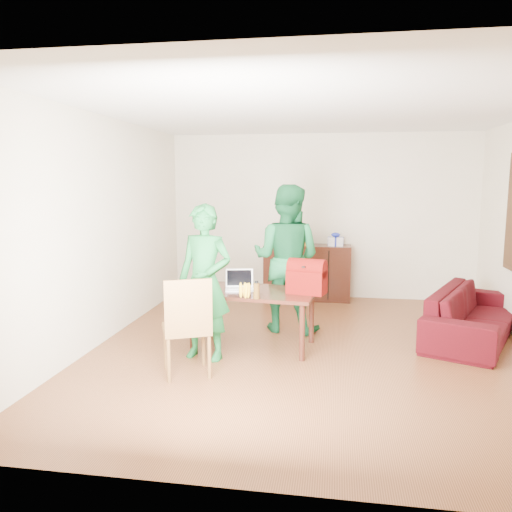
% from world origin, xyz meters
% --- Properties ---
extents(room, '(5.20, 5.70, 2.90)m').
position_xyz_m(room, '(0.01, 0.13, 1.31)').
color(room, '#4C2813').
rests_on(room, ground).
extents(table, '(1.51, 0.95, 0.67)m').
position_xyz_m(table, '(-0.68, -0.00, 0.59)').
color(table, black).
rests_on(table, ground).
extents(chair, '(0.59, 0.58, 1.01)m').
position_xyz_m(chair, '(-1.19, -0.96, 0.29)').
color(chair, brown).
rests_on(chair, ground).
extents(person_near, '(0.69, 0.52, 1.69)m').
position_xyz_m(person_near, '(-1.13, -0.46, 0.85)').
color(person_near, '#156129').
rests_on(person_near, ground).
extents(person_far, '(1.06, 0.91, 1.89)m').
position_xyz_m(person_far, '(-0.37, 0.72, 0.94)').
color(person_far, '#145E30').
rests_on(person_far, ground).
extents(laptop, '(0.36, 0.28, 0.23)m').
position_xyz_m(laptop, '(-0.84, -0.01, 0.72)').
color(laptop, white).
rests_on(laptop, table).
extents(bananas, '(0.18, 0.12, 0.07)m').
position_xyz_m(bananas, '(-0.71, -0.38, 0.70)').
color(bananas, gold).
rests_on(bananas, table).
extents(bottle, '(0.09, 0.09, 0.20)m').
position_xyz_m(bottle, '(-0.58, -0.40, 0.77)').
color(bottle, '#583B14').
rests_on(bottle, table).
extents(red_bag, '(0.47, 0.34, 0.31)m').
position_xyz_m(red_bag, '(-0.06, -0.04, 0.83)').
color(red_bag, '#6A0D07').
rests_on(red_bag, table).
extents(sofa, '(1.59, 2.23, 0.61)m').
position_xyz_m(sofa, '(1.95, 0.74, 0.30)').
color(sofa, '#370A07').
rests_on(sofa, ground).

